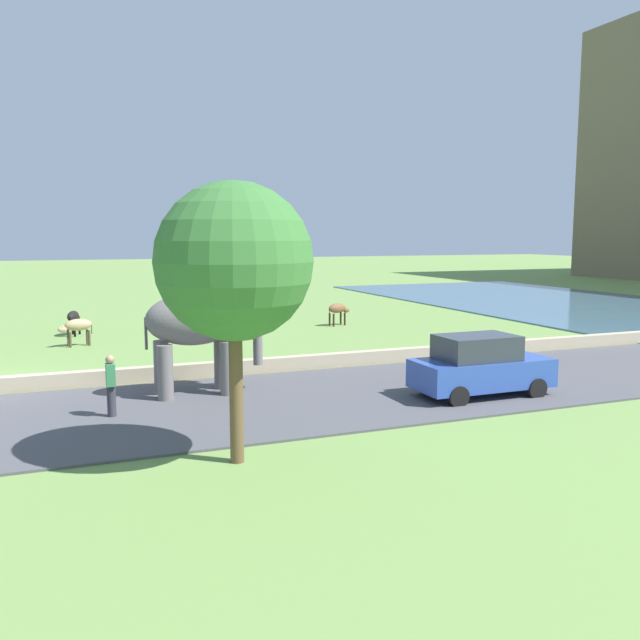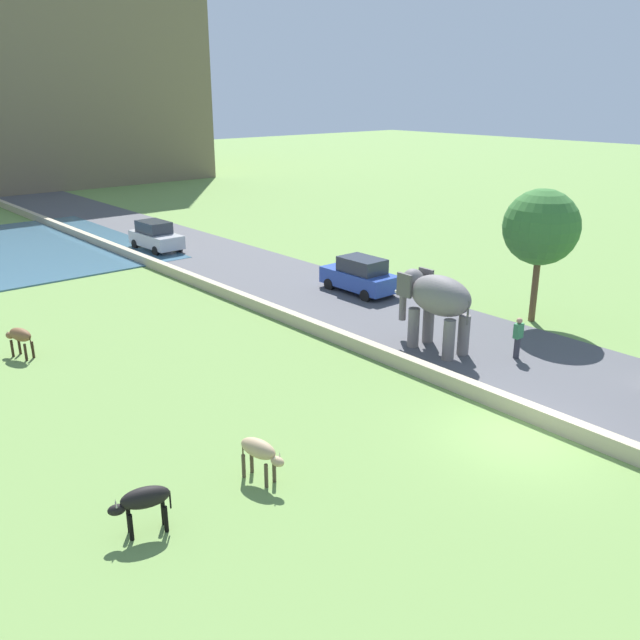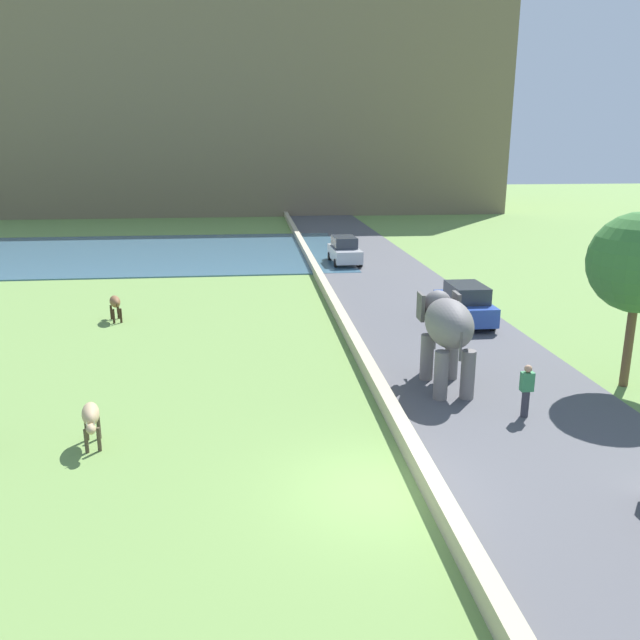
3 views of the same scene
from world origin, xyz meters
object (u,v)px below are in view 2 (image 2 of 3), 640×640
at_px(elephant, 435,299).
at_px(car_blue, 360,275).
at_px(cow_brown, 20,336).
at_px(cow_black, 143,500).
at_px(cow_tan, 260,451).
at_px(person_beside_elephant, 518,337).
at_px(car_silver, 156,236).

relative_size(elephant, car_blue, 0.87).
bearing_deg(elephant, cow_brown, 142.12).
bearing_deg(cow_black, elephant, 13.21).
bearing_deg(cow_tan, cow_brown, 98.31).
height_order(car_blue, cow_black, car_blue).
bearing_deg(cow_tan, cow_black, -178.82).
height_order(elephant, car_blue, elephant).
relative_size(person_beside_elephant, cow_tan, 1.15).
xyz_separation_m(person_beside_elephant, car_silver, (-1.61, 24.95, 0.03)).
bearing_deg(cow_brown, car_silver, 46.29).
relative_size(car_blue, cow_tan, 2.81).
bearing_deg(car_blue, cow_black, -147.81).
bearing_deg(cow_tan, car_silver, 67.80).
distance_m(person_beside_elephant, cow_black, 15.24).
relative_size(elephant, cow_black, 2.44).
xyz_separation_m(elephant, cow_tan, (-10.39, -3.13, -1.20)).
bearing_deg(person_beside_elephant, cow_black, -177.91).
relative_size(car_blue, car_silver, 0.99).
distance_m(car_blue, car_silver, 15.28).
relative_size(person_beside_elephant, cow_brown, 1.15).
bearing_deg(car_blue, cow_tan, -142.22).
xyz_separation_m(car_blue, cow_black, (-16.77, -10.55, -0.06)).
bearing_deg(cow_brown, car_blue, -8.00).
xyz_separation_m(person_beside_elephant, cow_brown, (-13.84, 12.16, -0.04)).
height_order(person_beside_elephant, cow_black, person_beside_elephant).
relative_size(car_silver, cow_brown, 2.85).
bearing_deg(elephant, cow_tan, -163.22).
height_order(elephant, cow_tan, elephant).
height_order(car_blue, cow_tan, car_blue).
height_order(car_blue, car_silver, same).
distance_m(elephant, cow_tan, 10.91).
distance_m(person_beside_elephant, car_blue, 10.12).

